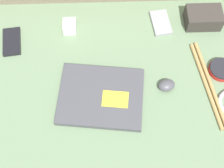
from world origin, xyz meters
The scene contains 10 objects.
ground_plane centered at (0.00, 0.00, 0.00)m, with size 8.00×8.00×0.00m, color #7A6651.
couch_seat centered at (0.00, 0.00, 0.06)m, with size 1.19×0.78×0.12m.
laptop centered at (-0.04, -0.04, 0.13)m, with size 0.32×0.26×0.03m.
computer_mouse centered at (0.19, -0.01, 0.13)m, with size 0.07×0.06×0.03m.
speaker_puck centered at (0.40, 0.05, 0.13)m, with size 0.09×0.09×0.02m.
phone_silver centered at (-0.38, 0.20, 0.12)m, with size 0.08×0.13×0.01m.
phone_black centered at (0.20, 0.27, 0.12)m, with size 0.08×0.12×0.01m.
camera_pouch centered at (0.36, 0.27, 0.15)m, with size 0.14×0.09×0.06m.
charger_brick centered at (-0.16, 0.25, 0.14)m, with size 0.05×0.06×0.04m.
drumstick_pair centered at (0.34, -0.01, 0.12)m, with size 0.08×0.34×0.01m.
Camera 1 is at (-0.02, -0.48, 1.13)m, focal length 50.00 mm.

